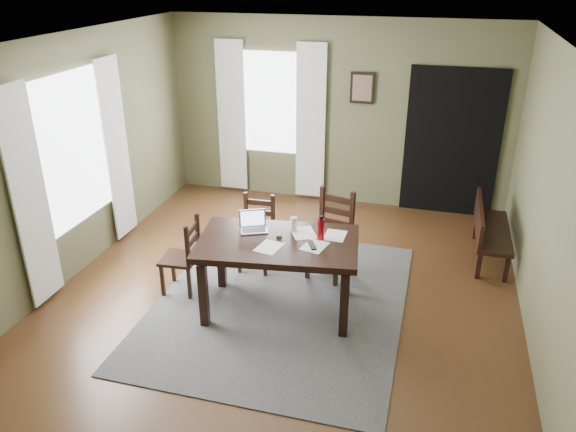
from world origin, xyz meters
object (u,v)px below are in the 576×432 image
(dining_table, at_px, (278,250))
(chair_back_right, at_px, (331,236))
(chair_end, at_px, (183,257))
(water_bottle, at_px, (321,229))
(chair_back_left, at_px, (257,234))
(bench, at_px, (488,228))
(laptop, at_px, (253,225))

(dining_table, distance_m, chair_back_right, 0.98)
(dining_table, distance_m, chair_end, 1.14)
(water_bottle, bearing_deg, dining_table, -160.16)
(dining_table, height_order, water_bottle, water_bottle)
(dining_table, distance_m, water_bottle, 0.48)
(chair_end, height_order, chair_back_right, chair_back_right)
(dining_table, height_order, chair_back_right, chair_back_right)
(chair_back_left, relative_size, water_bottle, 3.44)
(bench, relative_size, water_bottle, 4.82)
(chair_end, bearing_deg, water_bottle, 88.44)
(dining_table, distance_m, chair_back_left, 1.00)
(dining_table, height_order, chair_back_left, chair_back_left)
(chair_back_left, distance_m, chair_back_right, 0.88)
(chair_back_right, height_order, bench, chair_back_right)
(chair_back_left, height_order, bench, chair_back_left)
(chair_back_right, xyz_separation_m, bench, (1.77, 0.88, -0.08))
(chair_back_left, relative_size, bench, 0.71)
(chair_back_left, bearing_deg, chair_back_right, 2.66)
(water_bottle, bearing_deg, bench, 42.90)
(bench, distance_m, water_bottle, 2.43)
(chair_end, relative_size, laptop, 2.50)
(chair_back_left, bearing_deg, bench, 17.94)
(chair_end, height_order, chair_back_left, chair_back_left)
(laptop, distance_m, water_bottle, 0.73)
(chair_back_right, relative_size, bench, 0.81)
(laptop, bearing_deg, water_bottle, -28.30)
(laptop, bearing_deg, bench, 7.66)
(bench, xyz_separation_m, laptop, (-2.47, -1.57, 0.45))
(chair_back_left, bearing_deg, water_bottle, -38.19)
(chair_back_right, xyz_separation_m, water_bottle, (0.03, -0.74, 0.44))
(laptop, height_order, water_bottle, water_bottle)
(bench, height_order, water_bottle, water_bottle)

